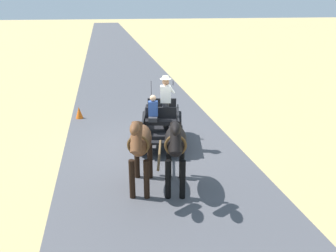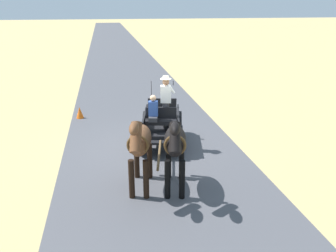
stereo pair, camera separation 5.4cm
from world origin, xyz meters
name	(u,v)px [view 2 (the right image)]	position (x,y,z in m)	size (l,w,h in m)	color
ground_plane	(151,146)	(0.00, 0.00, 0.00)	(200.00, 200.00, 0.00)	tan
road_surface	(151,146)	(0.00, 0.00, 0.00)	(5.92, 160.00, 0.01)	#4C4C51
horse_drawn_carriage	(162,123)	(-0.38, -0.03, 0.82)	(1.86, 4.51, 2.50)	black
horse_near_side	(175,143)	(-0.22, 3.03, 1.32)	(0.87, 2.15, 2.21)	black
horse_off_side	(140,143)	(0.66, 2.85, 1.32)	(0.88, 2.15, 2.21)	brown
traffic_cone	(80,113)	(2.61, -3.62, 0.25)	(0.32, 0.32, 0.50)	orange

